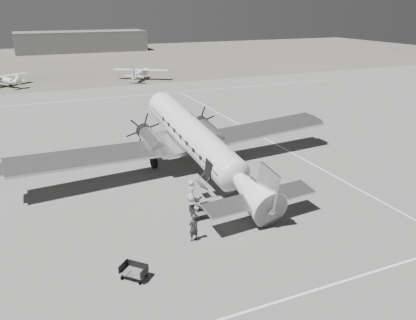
% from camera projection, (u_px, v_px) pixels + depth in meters
% --- Properties ---
extents(ground, '(260.00, 260.00, 0.00)m').
position_uv_depth(ground, '(204.00, 191.00, 33.56)').
color(ground, slate).
rests_on(ground, ground).
extents(taxi_line_near, '(60.00, 0.15, 0.01)m').
position_uv_depth(taxi_line_near, '(305.00, 293.00, 21.52)').
color(taxi_line_near, white).
rests_on(taxi_line_near, ground).
extents(taxi_line_right, '(0.15, 80.00, 0.01)m').
position_uv_depth(taxi_line_right, '(322.00, 169.00, 37.97)').
color(taxi_line_right, white).
rests_on(taxi_line_right, ground).
extents(taxi_line_horizon, '(90.00, 0.15, 0.01)m').
position_uv_depth(taxi_line_horizon, '(112.00, 98.00, 67.96)').
color(taxi_line_horizon, white).
rests_on(taxi_line_horizon, ground).
extents(grass_infield, '(260.00, 90.00, 0.01)m').
position_uv_depth(grass_infield, '(76.00, 60.00, 115.27)').
color(grass_infield, '#5A584C').
rests_on(grass_infield, ground).
extents(hangar_main, '(42.00, 14.00, 6.60)m').
position_uv_depth(hangar_main, '(82.00, 41.00, 137.44)').
color(hangar_main, slate).
rests_on(hangar_main, ground).
extents(dc3_airliner, '(33.53, 24.78, 6.03)m').
position_uv_depth(dc3_airliner, '(199.00, 144.00, 35.49)').
color(dc3_airliner, '#BCBCBF').
rests_on(dc3_airliner, ground).
extents(light_plane_left, '(14.06, 13.65, 2.27)m').
position_uv_depth(light_plane_left, '(4.00, 81.00, 76.53)').
color(light_plane_left, silver).
rests_on(light_plane_left, ground).
extents(light_plane_right, '(14.92, 14.20, 2.43)m').
position_uv_depth(light_plane_right, '(141.00, 74.00, 83.90)').
color(light_plane_right, silver).
rests_on(light_plane_right, ground).
extents(baggage_cart_near, '(1.71, 1.25, 0.93)m').
position_uv_depth(baggage_cart_near, '(202.00, 212.00, 29.15)').
color(baggage_cart_near, '#535353').
rests_on(baggage_cart_near, ground).
extents(baggage_cart_far, '(1.81, 1.81, 0.85)m').
position_uv_depth(baggage_cart_far, '(134.00, 272.00, 22.58)').
color(baggage_cart_far, '#535353').
rests_on(baggage_cart_far, ground).
extents(ground_crew, '(0.76, 0.56, 1.89)m').
position_uv_depth(ground_crew, '(193.00, 227.00, 26.12)').
color(ground_crew, '#2D2D2D').
rests_on(ground_crew, ground).
extents(ramp_agent, '(0.75, 0.89, 1.66)m').
position_uv_depth(ramp_agent, '(198.00, 206.00, 29.13)').
color(ramp_agent, '#AFAFAD').
rests_on(ramp_agent, ground).
extents(passenger, '(0.79, 0.96, 1.70)m').
position_uv_depth(passenger, '(191.00, 191.00, 31.57)').
color(passenger, '#BCBCB9').
rests_on(passenger, ground).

